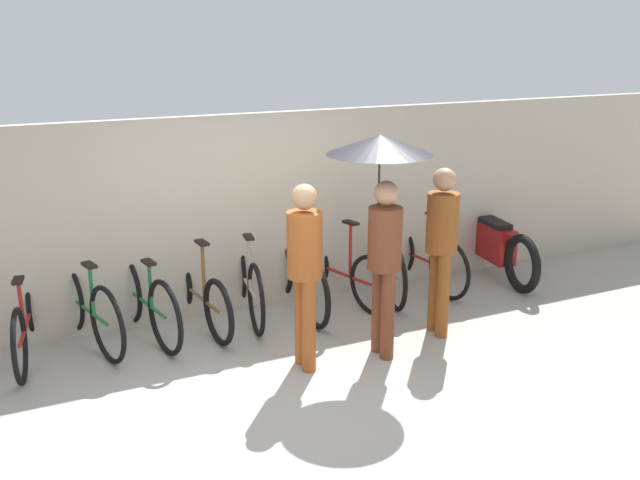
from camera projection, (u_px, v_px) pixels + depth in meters
name	position (u px, v px, depth m)	size (l,w,h in m)	color
ground_plane	(317.00, 387.00, 6.30)	(30.00, 30.00, 0.00)	#9E998E
back_wall	(236.00, 214.00, 7.79)	(13.56, 0.12, 2.18)	#B2A893
parked_bicycle_0	(27.00, 320.00, 6.80)	(0.49, 1.78, 1.10)	black
parked_bicycle_1	(87.00, 308.00, 7.03)	(0.57, 1.69, 1.04)	black
parked_bicycle_2	(145.00, 301.00, 7.22)	(0.49, 1.72, 0.97)	black
parked_bicycle_3	(198.00, 294.00, 7.50)	(0.44, 1.76, 1.02)	black
parked_bicycle_4	(247.00, 282.00, 7.75)	(0.47, 1.76, 1.05)	black
parked_bicycle_5	(297.00, 278.00, 7.92)	(0.44, 1.81, 1.00)	black
parked_bicycle_6	(339.00, 270.00, 8.22)	(0.58, 1.72, 1.11)	black
parked_bicycle_7	(382.00, 262.00, 8.42)	(0.58, 1.75, 1.09)	black
parked_bicycle_8	(421.00, 257.00, 8.67)	(0.44, 1.73, 1.00)	black
pedestrian_leading	(305.00, 262.00, 6.39)	(0.32, 0.32, 1.75)	#9E4C1E
pedestrian_center	(382.00, 186.00, 6.54)	(0.99, 0.99, 2.12)	brown
pedestrian_trailing	(442.00, 238.00, 7.13)	(0.32, 0.32, 1.74)	brown
motorcycle	(493.00, 244.00, 9.09)	(0.60, 2.08, 0.92)	black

